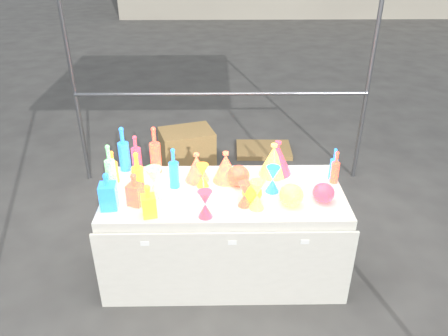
{
  "coord_description": "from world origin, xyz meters",
  "views": [
    {
      "loc": [
        -0.04,
        -2.79,
        2.5
      ],
      "look_at": [
        0.0,
        0.0,
        0.95
      ],
      "focal_mm": 35.0,
      "sensor_mm": 36.0,
      "label": 1
    }
  ],
  "objects_px": {
    "decanter_0": "(148,200)",
    "globe_0": "(252,193)",
    "bottle_0": "(113,167)",
    "hourglass_0": "(244,194)",
    "cardboard_box_closed": "(187,148)",
    "display_table": "(224,232)",
    "lampshade_0": "(226,166)"
  },
  "relations": [
    {
      "from": "globe_0",
      "to": "cardboard_box_closed",
      "type": "bearing_deg",
      "value": 107.33
    },
    {
      "from": "cardboard_box_closed",
      "to": "hourglass_0",
      "type": "height_order",
      "value": "hourglass_0"
    },
    {
      "from": "display_table",
      "to": "hourglass_0",
      "type": "bearing_deg",
      "value": -52.69
    },
    {
      "from": "display_table",
      "to": "bottle_0",
      "type": "height_order",
      "value": "bottle_0"
    },
    {
      "from": "decanter_0",
      "to": "lampshade_0",
      "type": "height_order",
      "value": "same"
    },
    {
      "from": "hourglass_0",
      "to": "decanter_0",
      "type": "bearing_deg",
      "value": -170.27
    },
    {
      "from": "decanter_0",
      "to": "bottle_0",
      "type": "bearing_deg",
      "value": 111.02
    },
    {
      "from": "decanter_0",
      "to": "lampshade_0",
      "type": "xyz_separation_m",
      "value": [
        0.53,
        0.47,
        0.0
      ]
    },
    {
      "from": "hourglass_0",
      "to": "cardboard_box_closed",
      "type": "bearing_deg",
      "value": 105.19
    },
    {
      "from": "display_table",
      "to": "decanter_0",
      "type": "relative_size",
      "value": 7.45
    },
    {
      "from": "hourglass_0",
      "to": "globe_0",
      "type": "xyz_separation_m",
      "value": [
        0.06,
        0.07,
        -0.03
      ]
    },
    {
      "from": "bottle_0",
      "to": "globe_0",
      "type": "distance_m",
      "value": 1.09
    },
    {
      "from": "cardboard_box_closed",
      "to": "globe_0",
      "type": "relative_size",
      "value": 3.99
    },
    {
      "from": "cardboard_box_closed",
      "to": "decanter_0",
      "type": "height_order",
      "value": "decanter_0"
    },
    {
      "from": "cardboard_box_closed",
      "to": "lampshade_0",
      "type": "height_order",
      "value": "lampshade_0"
    },
    {
      "from": "bottle_0",
      "to": "decanter_0",
      "type": "relative_size",
      "value": 1.09
    },
    {
      "from": "display_table",
      "to": "decanter_0",
      "type": "height_order",
      "value": "decanter_0"
    },
    {
      "from": "display_table",
      "to": "decanter_0",
      "type": "distance_m",
      "value": 0.78
    },
    {
      "from": "display_table",
      "to": "bottle_0",
      "type": "relative_size",
      "value": 6.87
    },
    {
      "from": "bottle_0",
      "to": "lampshade_0",
      "type": "height_order",
      "value": "bottle_0"
    },
    {
      "from": "cardboard_box_closed",
      "to": "lampshade_0",
      "type": "xyz_separation_m",
      "value": [
        0.42,
        -1.66,
        0.66
      ]
    },
    {
      "from": "decanter_0",
      "to": "globe_0",
      "type": "height_order",
      "value": "decanter_0"
    },
    {
      "from": "decanter_0",
      "to": "globe_0",
      "type": "xyz_separation_m",
      "value": [
        0.72,
        0.18,
        -0.06
      ]
    },
    {
      "from": "display_table",
      "to": "bottle_0",
      "type": "bearing_deg",
      "value": 169.01
    },
    {
      "from": "bottle_0",
      "to": "globe_0",
      "type": "xyz_separation_m",
      "value": [
        1.05,
        -0.28,
        -0.07
      ]
    },
    {
      "from": "cardboard_box_closed",
      "to": "globe_0",
      "type": "distance_m",
      "value": 2.13
    },
    {
      "from": "decanter_0",
      "to": "hourglass_0",
      "type": "height_order",
      "value": "decanter_0"
    },
    {
      "from": "hourglass_0",
      "to": "lampshade_0",
      "type": "height_order",
      "value": "lampshade_0"
    },
    {
      "from": "decanter_0",
      "to": "display_table",
      "type": "bearing_deg",
      "value": 15.39
    },
    {
      "from": "display_table",
      "to": "cardboard_box_closed",
      "type": "bearing_deg",
      "value": 102.51
    },
    {
      "from": "cardboard_box_closed",
      "to": "decanter_0",
      "type": "distance_m",
      "value": 2.23
    },
    {
      "from": "bottle_0",
      "to": "hourglass_0",
      "type": "height_order",
      "value": "bottle_0"
    }
  ]
}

